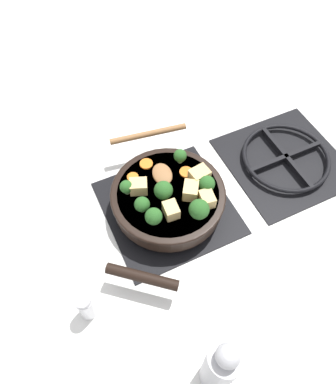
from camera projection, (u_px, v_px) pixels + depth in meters
The scene contains 22 objects.
ground_plane at pixel (168, 208), 0.96m from camera, with size 2.40×2.40×0.00m, color silver.
front_burner_grate at pixel (168, 206), 0.95m from camera, with size 0.31×0.31×0.03m.
rear_burner_grate at pixel (285, 159), 1.04m from camera, with size 0.31×0.31×0.03m.
skillet_pan at pixel (168, 198), 0.92m from camera, with size 0.37×0.35×0.05m.
wooden_spoon at pixel (155, 152), 0.96m from camera, with size 0.20×0.21×0.02m.
tofu_cube_center_large at pixel (200, 176), 0.90m from camera, with size 0.05×0.04×0.04m, color #DBB770.
tofu_cube_near_handle at pixel (207, 199), 0.87m from camera, with size 0.04×0.03×0.03m, color #DBB770.
tofu_cube_east_chunk at pixel (191, 191), 0.88m from camera, with size 0.04×0.03×0.03m, color #DBB770.
tofu_cube_west_chunk at pixel (171, 210), 0.85m from camera, with size 0.04×0.03×0.03m, color #DBB770.
tofu_cube_back_piece at pixel (139, 186), 0.89m from camera, with size 0.04×0.03×0.03m, color #DBB770.
broccoli_floret_near_spoon at pixel (180, 156), 0.93m from camera, with size 0.03×0.03×0.04m.
broccoli_floret_center_top at pixel (199, 209), 0.84m from camera, with size 0.05×0.05×0.05m.
broccoli_floret_east_rim at pixel (207, 184), 0.88m from camera, with size 0.04×0.04×0.05m.
broccoli_floret_west_rim at pixel (163, 190), 0.87m from camera, with size 0.04×0.04×0.05m.
broccoli_floret_north_edge at pixel (126, 187), 0.88m from camera, with size 0.03×0.03×0.04m.
broccoli_floret_south_cluster at pixel (154, 216), 0.83m from camera, with size 0.04×0.04×0.05m.
broccoli_floret_mid_floret at pixel (142, 205), 0.85m from camera, with size 0.04×0.04×0.04m.
carrot_slice_orange_thin at pixel (146, 164), 0.94m from camera, with size 0.03×0.03×0.01m, color orange.
carrot_slice_near_center at pixel (186, 172), 0.93m from camera, with size 0.03×0.03×0.01m, color orange.
carrot_slice_edge_slice at pixel (133, 177), 0.92m from camera, with size 0.03×0.03×0.01m, color orange.
pepper_mill at pixel (220, 367), 0.66m from camera, with size 0.06×0.06×0.22m.
salt_shaker at pixel (86, 306), 0.78m from camera, with size 0.04×0.04×0.09m.
Camera 1 is at (0.45, -0.21, 0.82)m, focal length 35.00 mm.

